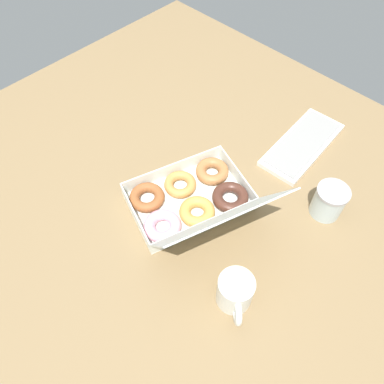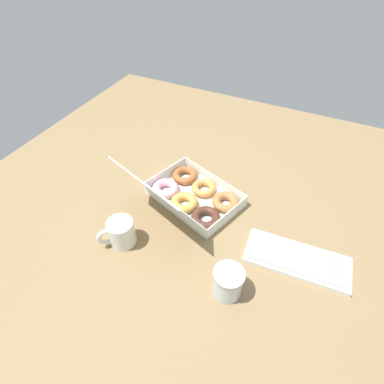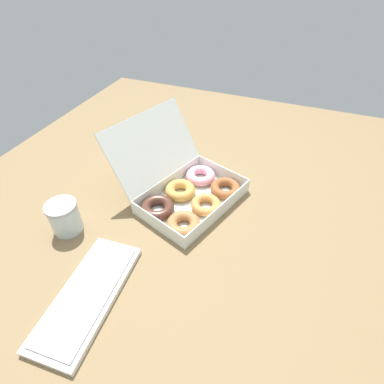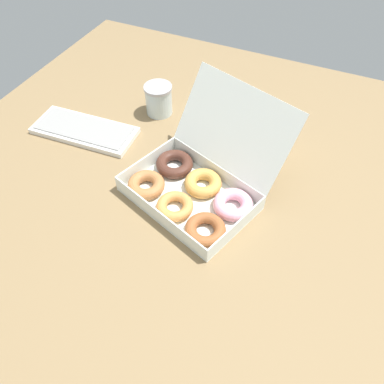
{
  "view_description": "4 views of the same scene",
  "coord_description": "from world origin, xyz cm",
  "px_view_note": "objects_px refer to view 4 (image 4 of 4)",
  "views": [
    {
      "loc": [
        42.37,
        50.25,
        98.31
      ],
      "look_at": [
        -6.84,
        2.2,
        2.83
      ],
      "focal_mm": 35.0,
      "sensor_mm": 36.0,
      "label": 1
    },
    {
      "loc": [
        -41.67,
        81.79,
        90.11
      ],
      "look_at": [
        -3.47,
        1.6,
        2.47
      ],
      "focal_mm": 28.0,
      "sensor_mm": 36.0,
      "label": 2
    },
    {
      "loc": [
        -78.28,
        -25.95,
        73.59
      ],
      "look_at": [
        -6.48,
        2.17,
        5.91
      ],
      "focal_mm": 28.0,
      "sensor_mm": 36.0,
      "label": 3
    },
    {
      "loc": [
        24.47,
        -60.56,
        83.84
      ],
      "look_at": [
        -3.97,
        2.28,
        3.8
      ],
      "focal_mm": 35.0,
      "sensor_mm": 36.0,
      "label": 4
    }
  ],
  "objects_px": {
    "donut_box": "(194,187)",
    "glass_jar": "(159,99)",
    "keyboard": "(85,130)",
    "coffee_mug": "(271,134)"
  },
  "relations": [
    {
      "from": "donut_box",
      "to": "coffee_mug",
      "type": "height_order",
      "value": "donut_box"
    },
    {
      "from": "coffee_mug",
      "to": "donut_box",
      "type": "bearing_deg",
      "value": -115.51
    },
    {
      "from": "donut_box",
      "to": "glass_jar",
      "type": "bearing_deg",
      "value": 131.66
    },
    {
      "from": "donut_box",
      "to": "glass_jar",
      "type": "distance_m",
      "value": 0.41
    },
    {
      "from": "donut_box",
      "to": "keyboard",
      "type": "relative_size",
      "value": 1.29
    },
    {
      "from": "coffee_mug",
      "to": "glass_jar",
      "type": "relative_size",
      "value": 1.09
    },
    {
      "from": "keyboard",
      "to": "coffee_mug",
      "type": "xyz_separation_m",
      "value": [
        0.59,
        0.19,
        0.04
      ]
    },
    {
      "from": "keyboard",
      "to": "coffee_mug",
      "type": "distance_m",
      "value": 0.62
    },
    {
      "from": "donut_box",
      "to": "glass_jar",
      "type": "xyz_separation_m",
      "value": [
        -0.27,
        0.31,
        0.02
      ]
    },
    {
      "from": "glass_jar",
      "to": "donut_box",
      "type": "bearing_deg",
      "value": -48.34
    }
  ]
}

